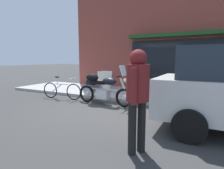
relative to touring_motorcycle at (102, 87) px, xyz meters
The scene contains 5 objects.
ground_plane 0.87m from the touring_motorcycle, 49.78° to the right, with size 80.00×80.00×0.00m, color #383838.
touring_motorcycle is the anchor object (origin of this frame).
parked_bicycle 1.87m from the touring_motorcycle, behind, with size 1.73×0.48×0.91m.
pedestrian_walking 3.61m from the touring_motorcycle, 49.59° to the right, with size 0.42×0.56×1.75m.
sandwich_board_sign 1.99m from the touring_motorcycle, 116.59° to the left, with size 0.55×0.41×0.91m.
Camera 1 is at (2.94, -5.10, 1.60)m, focal length 29.81 mm.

